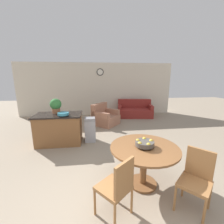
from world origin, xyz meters
TOP-DOWN VIEW (x-y plane):
  - ground_plane at (0.00, 0.00)m, footprint 24.00×24.00m
  - wall_back at (0.00, 6.28)m, footprint 8.00×0.09m
  - dining_table at (0.69, 0.72)m, footprint 1.24×1.24m
  - dining_chair_near_left at (0.10, 0.10)m, footprint 0.59×0.59m
  - dining_chair_near_right at (1.30, 0.13)m, footprint 0.59×0.59m
  - fruit_bowl at (0.69, 0.72)m, footprint 0.33×0.33m
  - kitchen_island at (-1.26, 2.82)m, footprint 1.36×0.82m
  - teal_bowl at (-1.06, 2.60)m, footprint 0.31×0.31m
  - potted_plant at (-1.34, 2.99)m, footprint 0.34×0.34m
  - trash_bin at (-0.33, 2.83)m, footprint 0.33×0.30m
  - couch at (1.88, 5.60)m, footprint 1.82×1.12m
  - armchair at (0.27, 4.49)m, footprint 1.28×1.28m

SIDE VIEW (x-z plane):
  - ground_plane at x=0.00m, z-range 0.00..0.00m
  - couch at x=1.88m, z-range -0.14..0.72m
  - armchair at x=0.27m, z-range -0.15..0.74m
  - trash_bin at x=-0.33m, z-range 0.00..0.76m
  - kitchen_island at x=-1.26m, z-range 0.00..0.91m
  - dining_chair_near_left at x=0.10m, z-range 0.05..0.99m
  - dining_chair_near_right at x=1.30m, z-range 0.05..0.99m
  - dining_table at x=0.69m, z-range 0.21..0.98m
  - fruit_bowl at x=0.69m, z-range 0.77..0.91m
  - teal_bowl at x=-1.06m, z-range 0.92..1.02m
  - potted_plant at x=-1.34m, z-range 0.93..1.37m
  - wall_back at x=0.00m, z-range 0.00..2.70m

